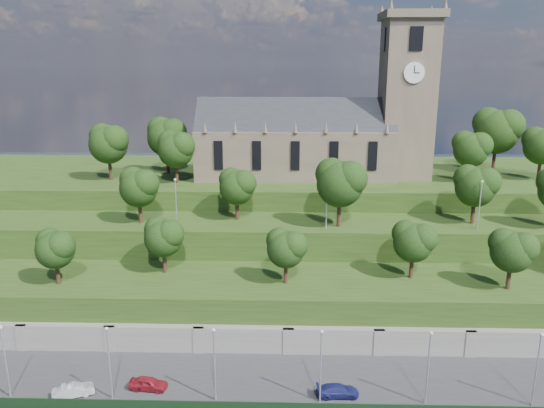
{
  "coord_description": "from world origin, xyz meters",
  "views": [
    {
      "loc": [
        -5.35,
        -41.72,
        33.25
      ],
      "look_at": [
        -7.34,
        30.0,
        14.28
      ],
      "focal_mm": 35.0,
      "sensor_mm": 36.0,
      "label": 1
    }
  ],
  "objects_px": {
    "church": "(324,131)",
    "car_right": "(338,391)",
    "car_middle": "(73,390)",
    "car_left": "(148,383)"
  },
  "relations": [
    {
      "from": "car_right",
      "to": "car_middle",
      "type": "bearing_deg",
      "value": 88.39
    },
    {
      "from": "car_left",
      "to": "car_middle",
      "type": "height_order",
      "value": "car_left"
    },
    {
      "from": "church",
      "to": "car_right",
      "type": "relative_size",
      "value": 9.33
    },
    {
      "from": "church",
      "to": "car_middle",
      "type": "distance_m",
      "value": 54.56
    },
    {
      "from": "car_left",
      "to": "car_middle",
      "type": "bearing_deg",
      "value": 106.71
    },
    {
      "from": "church",
      "to": "car_left",
      "type": "height_order",
      "value": "church"
    },
    {
      "from": "church",
      "to": "car_right",
      "type": "height_order",
      "value": "church"
    },
    {
      "from": "church",
      "to": "car_right",
      "type": "distance_m",
      "value": 46.97
    },
    {
      "from": "church",
      "to": "car_middle",
      "type": "bearing_deg",
      "value": -121.68
    },
    {
      "from": "car_left",
      "to": "car_right",
      "type": "relative_size",
      "value": 0.91
    }
  ]
}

